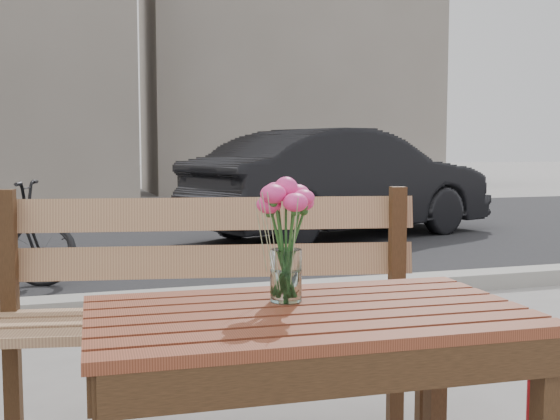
% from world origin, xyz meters
% --- Properties ---
extents(street, '(30.00, 8.12, 0.12)m').
position_xyz_m(street, '(0.00, 5.06, 0.03)').
color(street, black).
rests_on(street, ground).
extents(backdrop_buildings, '(15.50, 4.00, 8.00)m').
position_xyz_m(backdrop_buildings, '(0.17, 14.40, 3.60)').
color(backdrop_buildings, gray).
rests_on(backdrop_buildings, ground).
extents(main_table, '(1.12, 0.69, 0.67)m').
position_xyz_m(main_table, '(-0.04, 0.05, 0.56)').
color(main_table, '#5E2B18').
rests_on(main_table, ground).
extents(main_bench, '(1.58, 0.74, 0.95)m').
position_xyz_m(main_bench, '(-0.12, 0.82, 0.57)').
color(main_bench, '#9A6C4F').
rests_on(main_bench, ground).
extents(main_vase, '(0.18, 0.18, 0.32)m').
position_xyz_m(main_vase, '(-0.06, 0.15, 0.87)').
color(main_vase, white).
rests_on(main_vase, main_table).
extents(parked_car, '(4.09, 2.49, 1.27)m').
position_xyz_m(parked_car, '(2.64, 6.14, 0.64)').
color(parked_car, black).
rests_on(parked_car, ground).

